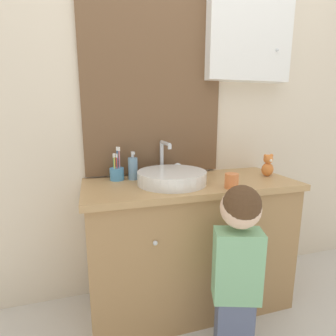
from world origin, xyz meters
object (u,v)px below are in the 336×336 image
sink_basin (172,176)px  toothbrush_holder (117,173)px  child_figure (238,257)px  drinking_cup (232,181)px  teddy_bear (268,166)px  soap_dispenser (133,168)px

sink_basin → toothbrush_holder: bearing=150.9°
child_figure → drinking_cup: size_ratio=11.27×
teddy_bear → drinking_cup: 0.40m
soap_dispenser → child_figure: size_ratio=0.19×
toothbrush_holder → child_figure: (0.49, -0.59, -0.30)m
soap_dispenser → drinking_cup: bearing=-34.9°
sink_basin → child_figure: size_ratio=0.50×
soap_dispenser → drinking_cup: 0.58m
teddy_bear → soap_dispenser: bearing=169.7°
toothbrush_holder → child_figure: size_ratio=0.22×
sink_basin → soap_dispenser: sink_basin is taller
toothbrush_holder → child_figure: toothbrush_holder is taller
sink_basin → teddy_bear: bearing=-0.2°
toothbrush_holder → soap_dispenser: 0.10m
toothbrush_holder → soap_dispenser: bearing=-7.9°
sink_basin → child_figure: bearing=-65.5°
sink_basin → soap_dispenser: bearing=142.8°
drinking_cup → teddy_bear: bearing=26.7°
child_figure → teddy_bear: size_ratio=6.25×
sink_basin → soap_dispenser: size_ratio=2.62×
child_figure → teddy_bear: 0.69m
toothbrush_holder → drinking_cup: bearing=-31.2°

